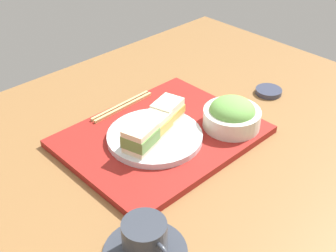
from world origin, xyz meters
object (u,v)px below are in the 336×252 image
(sandwich_near, at_px, (167,112))
(sandwich_far, at_px, (140,138))
(coffee_cup, at_px, (145,241))
(chopsticks_pair, at_px, (122,106))
(sandwich_plate, at_px, (155,137))
(salad_bowl, at_px, (232,115))
(sandwich_middle, at_px, (155,125))
(small_sauce_dish, at_px, (270,92))

(sandwich_near, xyz_separation_m, sandwich_far, (0.11, 0.03, 0.00))
(sandwich_near, distance_m, coffee_cup, 0.35)
(chopsticks_pair, distance_m, coffee_cup, 0.44)
(sandwich_plate, bearing_deg, chopsticks_pair, -101.83)
(salad_bowl, bearing_deg, chopsticks_pair, -61.21)
(sandwich_near, distance_m, sandwich_far, 0.11)
(sandwich_far, bearing_deg, coffee_cup, 50.59)
(coffee_cup, bearing_deg, chopsticks_pair, -124.06)
(sandwich_near, xyz_separation_m, chopsticks_pair, (0.02, -0.14, -0.04))
(salad_bowl, height_order, coffee_cup, salad_bowl)
(sandwich_plate, relative_size, salad_bowl, 1.61)
(sandwich_middle, bearing_deg, sandwich_near, -162.83)
(sandwich_plate, height_order, sandwich_near, sandwich_near)
(salad_bowl, bearing_deg, sandwich_near, -43.02)
(coffee_cup, bearing_deg, small_sauce_dish, -164.06)
(sandwich_middle, distance_m, sandwich_far, 0.06)
(sandwich_middle, relative_size, small_sauce_dish, 1.16)
(sandwich_middle, bearing_deg, sandwich_far, 17.17)
(sandwich_near, xyz_separation_m, salad_bowl, (-0.11, 0.10, -0.01))
(sandwich_plate, xyz_separation_m, sandwich_far, (0.05, 0.02, 0.03))
(sandwich_far, xyz_separation_m, coffee_cup, (0.16, 0.19, -0.03))
(sandwich_near, bearing_deg, salad_bowl, 136.98)
(sandwich_far, distance_m, chopsticks_pair, 0.19)
(sandwich_near, relative_size, sandwich_far, 1.02)
(sandwich_near, distance_m, chopsticks_pair, 0.14)
(sandwich_middle, bearing_deg, salad_bowl, 152.80)
(salad_bowl, xyz_separation_m, coffee_cup, (0.37, 0.13, -0.02))
(sandwich_near, relative_size, salad_bowl, 0.63)
(sandwich_far, distance_m, salad_bowl, 0.23)
(sandwich_far, height_order, small_sauce_dish, sandwich_far)
(sandwich_middle, distance_m, coffee_cup, 0.30)
(sandwich_plate, relative_size, coffee_cup, 1.48)
(sandwich_near, relative_size, coffee_cup, 0.58)
(sandwich_plate, distance_m, small_sauce_dish, 0.37)
(chopsticks_pair, xyz_separation_m, coffee_cup, (0.25, 0.36, 0.01))
(sandwich_middle, xyz_separation_m, sandwich_far, (0.05, 0.02, 0.00))
(sandwich_near, bearing_deg, coffee_cup, 40.26)
(coffee_cup, bearing_deg, sandwich_far, -129.41)
(sandwich_middle, xyz_separation_m, chopsticks_pair, (-0.03, -0.15, -0.03))
(chopsticks_pair, bearing_deg, sandwich_middle, 78.17)
(chopsticks_pair, bearing_deg, sandwich_plate, 78.17)
(coffee_cup, distance_m, small_sauce_dish, 0.61)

